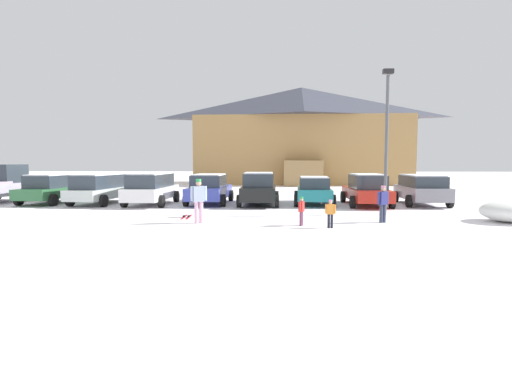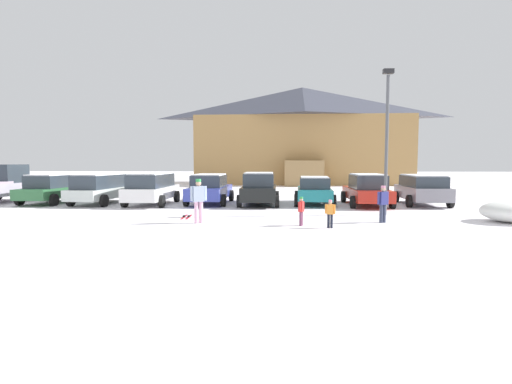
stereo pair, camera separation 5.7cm
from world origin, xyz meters
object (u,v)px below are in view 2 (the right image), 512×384
Objects in this scene: ski_lodge at (302,135)px; parked_black_sedan at (259,189)px; parked_green_coupe at (50,189)px; parked_blue_hatchback at (210,189)px; skier_teen_in_navy_coat at (383,202)px; skier_child_in_red_jacket at (301,210)px; skier_child_in_orange_jacket at (330,212)px; parked_white_suv at (152,188)px; lamp_post at (387,135)px; parked_red_sedan at (367,190)px; parked_teal_hatchback at (314,190)px; pair_of_skis at (186,217)px; skier_adult_in_blue_parka at (199,198)px; parked_silver_wagon at (101,188)px; parked_grey_wagon at (422,189)px.

ski_lodge is 4.97× the size of parked_black_sedan.
parked_green_coupe is 0.88× the size of parked_blue_hatchback.
parked_black_sedan is at bearing 129.27° from skier_teen_in_navy_coat.
skier_child_in_orange_jacket is at bearing -24.44° from skier_child_in_red_jacket.
parked_white_suv is 12.23m from lamp_post.
parked_red_sedan is (17.27, -0.29, 0.02)m from parked_green_coupe.
ski_lodge is 20.84m from parked_teal_hatchback.
pair_of_skis is at bearing -58.40° from parked_white_suv.
skier_adult_in_blue_parka is at bearing 169.69° from skier_child_in_orange_jacket.
parked_green_coupe reaches higher than pair_of_skis.
parked_silver_wagon is 2.86× the size of skier_adult_in_blue_parka.
skier_teen_in_navy_coat is (1.26, -26.74, -4.25)m from ski_lodge.
parked_black_sedan is 5.68m from parked_red_sedan.
parked_black_sedan reaches higher than pair_of_skis.
skier_adult_in_blue_parka is (0.70, -6.92, 0.11)m from parked_blue_hatchback.
parked_grey_wagon is at bearing 2.31° from parked_black_sedan.
parked_grey_wagon reaches higher than parked_teal_hatchback.
parked_silver_wagon is at bearing -179.21° from parked_grey_wagon.
skier_adult_in_blue_parka is (3.74, -6.30, 0.03)m from parked_white_suv.
parked_teal_hatchback is (14.56, 0.14, -0.04)m from parked_green_coupe.
ski_lodge is 28.08m from skier_adult_in_blue_parka.
parked_red_sedan reaches higher than skier_child_in_orange_jacket.
skier_child_in_orange_jacket is (-2.92, -7.25, -0.28)m from parked_red_sedan.
parked_grey_wagon reaches higher than skier_teen_in_navy_coat.
skier_child_in_orange_jacket is 6.15m from pair_of_skis.
parked_teal_hatchback is 3.18× the size of pair_of_skis.
ski_lodge is at bearing 86.10° from skier_child_in_red_jacket.
parked_grey_wagon reaches higher than skier_child_in_orange_jacket.
parked_green_coupe is (-15.26, -20.52, -4.23)m from ski_lodge.
lamp_post reaches higher than skier_teen_in_navy_coat.
parked_red_sedan is (14.36, -0.20, -0.05)m from parked_silver_wagon.
skier_teen_in_navy_coat is (-0.75, -5.94, -0.05)m from parked_red_sedan.
ski_lodge reaches higher than parked_teal_hatchback.
parked_white_suv is 2.77× the size of skier_adult_in_blue_parka.
parked_teal_hatchback is 4.25× the size of skier_child_in_orange_jacket.
skier_adult_in_blue_parka reaches higher than skier_child_in_orange_jacket.
parked_white_suv is 4.68× the size of skier_child_in_orange_jacket.
parked_red_sedan is 10.02m from skier_adult_in_blue_parka.
ski_lodge is 21.00× the size of skier_child_in_red_jacket.
parked_black_sedan is at bearing -173.65° from parked_teal_hatchback.
parked_teal_hatchback is at bearing -179.79° from parked_grey_wagon.
skier_child_in_red_jacket is (3.82, -0.43, -0.35)m from skier_adult_in_blue_parka.
parked_silver_wagon is 1.08× the size of parked_black_sedan.
skier_teen_in_navy_coat is at bearing -24.29° from parked_silver_wagon.
parked_red_sedan is 9.84m from pair_of_skis.
skier_child_in_red_jacket is at bearing -33.84° from parked_silver_wagon.
parked_silver_wagon reaches higher than skier_teen_in_navy_coat.
parked_silver_wagon is (2.92, -0.08, 0.08)m from parked_green_coupe.
parked_black_sedan is (8.68, -0.11, -0.02)m from parked_silver_wagon.
ski_lodge reaches higher than parked_blue_hatchback.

